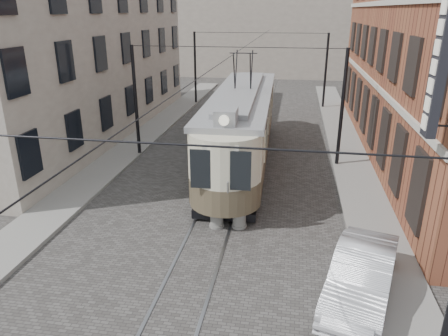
# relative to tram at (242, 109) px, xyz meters

# --- Properties ---
(ground) EXTENTS (120.00, 120.00, 0.00)m
(ground) POSITION_rel_tram_xyz_m (-0.20, -5.97, -2.86)
(ground) COLOR #474441
(tram_rails) EXTENTS (1.54, 80.00, 0.02)m
(tram_rails) POSITION_rel_tram_xyz_m (-0.20, -5.97, -2.85)
(tram_rails) COLOR slate
(tram_rails) RESTS_ON ground
(sidewalk_right) EXTENTS (2.00, 60.00, 0.15)m
(sidewalk_right) POSITION_rel_tram_xyz_m (5.80, -5.97, -2.79)
(sidewalk_right) COLOR slate
(sidewalk_right) RESTS_ON ground
(sidewalk_left) EXTENTS (2.00, 60.00, 0.15)m
(sidewalk_left) POSITION_rel_tram_xyz_m (-6.70, -5.97, -2.79)
(sidewalk_left) COLOR slate
(sidewalk_left) RESTS_ON ground
(stucco_building) EXTENTS (7.00, 24.00, 10.00)m
(stucco_building) POSITION_rel_tram_xyz_m (-11.20, 4.03, 2.14)
(stucco_building) COLOR gray
(stucco_building) RESTS_ON ground
(distant_block) EXTENTS (28.00, 10.00, 14.00)m
(distant_block) POSITION_rel_tram_xyz_m (-0.20, 34.03, 4.14)
(distant_block) COLOR gray
(distant_block) RESTS_ON ground
(catenary) EXTENTS (11.00, 30.20, 6.00)m
(catenary) POSITION_rel_tram_xyz_m (-0.40, -0.97, 0.14)
(catenary) COLOR black
(catenary) RESTS_ON ground
(tram) EXTENTS (3.38, 14.51, 5.73)m
(tram) POSITION_rel_tram_xyz_m (0.00, 0.00, 0.00)
(tram) COLOR beige
(tram) RESTS_ON ground
(elephant) EXTENTS (2.93, 4.61, 2.65)m
(elephant) POSITION_rel_tram_xyz_m (0.31, -6.56, -1.54)
(elephant) COLOR #5F5D58
(elephant) RESTS_ON ground
(parked_car) EXTENTS (2.76, 4.77, 1.48)m
(parked_car) POSITION_rel_tram_xyz_m (4.74, -10.93, -2.12)
(parked_car) COLOR #AFAFB4
(parked_car) RESTS_ON ground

